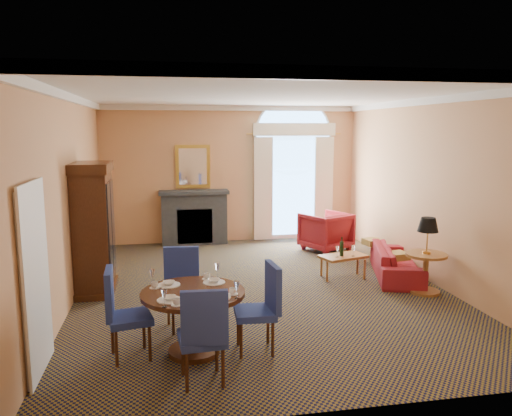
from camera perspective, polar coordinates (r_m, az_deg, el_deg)
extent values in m
plane|color=black|center=(8.52, 0.62, -9.19)|extent=(7.50, 7.50, 0.00)
cube|color=tan|center=(11.84, -2.86, 3.87)|extent=(6.00, 0.04, 3.20)
cube|color=tan|center=(8.14, -20.56, 0.94)|extent=(0.04, 7.50, 3.20)
cube|color=tan|center=(9.22, 19.27, 1.89)|extent=(0.04, 7.50, 3.20)
cube|color=silver|center=(8.11, 0.66, 12.81)|extent=(6.00, 7.50, 0.04)
cube|color=white|center=(8.11, 0.66, 12.39)|extent=(6.00, 7.50, 0.12)
cube|color=white|center=(5.95, -23.87, -7.74)|extent=(0.08, 0.90, 2.06)
cube|color=#363C40|center=(11.69, -7.07, -1.20)|extent=(1.50, 0.40, 1.20)
cube|color=#363C40|center=(11.57, -7.12, 1.90)|extent=(1.60, 0.46, 0.08)
cube|color=gold|center=(11.71, -7.23, 4.73)|extent=(0.80, 0.04, 1.00)
cube|color=silver|center=(11.69, -7.23, 4.73)|extent=(0.64, 0.02, 0.84)
cube|color=white|center=(12.15, 4.20, 2.33)|extent=(1.90, 0.04, 2.50)
cube|color=#8DBDEC|center=(12.14, 4.21, 2.32)|extent=(1.70, 0.02, 2.30)
cylinder|color=white|center=(12.07, 4.27, 8.23)|extent=(1.90, 0.04, 1.90)
cube|color=beige|center=(11.87, 0.84, 2.19)|extent=(0.45, 0.06, 2.45)
cube|color=beige|center=(12.25, 7.74, 2.32)|extent=(0.45, 0.06, 2.45)
cube|color=beige|center=(11.95, 4.42, 8.94)|extent=(2.00, 0.08, 0.30)
cube|color=#34190B|center=(8.57, -18.05, -2.70)|extent=(0.54, 0.99, 1.98)
cube|color=#34190B|center=(8.43, -18.41, 4.42)|extent=(0.61, 1.09, 0.16)
cube|color=#34190B|center=(8.81, -17.75, -8.69)|extent=(0.61, 1.09, 0.10)
cylinder|color=#34190B|center=(6.01, -7.21, -9.64)|extent=(1.23, 1.23, 0.05)
cylinder|color=#34190B|center=(6.14, -7.14, -13.08)|extent=(0.16, 0.16, 0.72)
cylinder|color=#34190B|center=(6.27, -7.08, -15.88)|extent=(0.62, 0.62, 0.06)
cylinder|color=white|center=(6.28, -4.82, -8.47)|extent=(0.28, 0.28, 0.01)
imported|color=white|center=(6.27, -4.82, -8.25)|extent=(0.15, 0.15, 0.04)
imported|color=white|center=(6.42, -5.64, -7.74)|extent=(0.09, 0.09, 0.07)
cylinder|color=white|center=(6.25, -9.92, -8.65)|extent=(0.28, 0.28, 0.01)
imported|color=white|center=(6.24, -9.93, -8.43)|extent=(0.15, 0.15, 0.04)
imported|color=white|center=(6.17, -11.51, -8.58)|extent=(0.09, 0.09, 0.07)
cylinder|color=white|center=(5.73, -9.86, -10.32)|extent=(0.28, 0.28, 0.01)
imported|color=white|center=(5.72, -9.87, -10.08)|extent=(0.15, 0.15, 0.04)
imported|color=white|center=(5.56, -9.07, -10.52)|extent=(0.09, 0.09, 0.07)
cylinder|color=white|center=(5.76, -4.27, -10.10)|extent=(0.28, 0.28, 0.01)
imported|color=white|center=(5.75, -4.27, -9.87)|extent=(0.15, 0.15, 0.04)
imported|color=white|center=(5.83, -2.67, -9.45)|extent=(0.09, 0.09, 0.07)
cube|color=navy|center=(6.85, -8.20, -9.69)|extent=(0.54, 0.54, 0.08)
cube|color=navy|center=(6.96, -8.51, -6.69)|extent=(0.48, 0.12, 0.57)
cylinder|color=#34190B|center=(7.14, -6.94, -11.07)|extent=(0.04, 0.04, 0.44)
cylinder|color=#34190B|center=(7.08, -9.96, -11.33)|extent=(0.04, 0.04, 0.44)
cylinder|color=#34190B|center=(6.80, -6.27, -12.12)|extent=(0.04, 0.04, 0.44)
cylinder|color=#34190B|center=(6.73, -9.45, -12.40)|extent=(0.04, 0.04, 0.44)
cube|color=navy|center=(5.46, -6.20, -14.62)|extent=(0.51, 0.51, 0.08)
cube|color=navy|center=(5.14, -5.90, -12.40)|extent=(0.48, 0.11, 0.57)
cylinder|color=#34190B|center=(5.39, -7.91, -18.09)|extent=(0.04, 0.04, 0.44)
cylinder|color=#34190B|center=(5.44, -3.79, -17.76)|extent=(0.04, 0.04, 0.44)
cylinder|color=#34190B|center=(5.72, -8.37, -16.40)|extent=(0.04, 0.04, 0.44)
cylinder|color=#34190B|center=(5.77, -4.52, -16.11)|extent=(0.04, 0.04, 0.44)
cube|color=navy|center=(6.12, -0.12, -11.90)|extent=(0.50, 0.50, 0.08)
cube|color=navy|center=(6.04, 1.97, -9.05)|extent=(0.11, 0.48, 0.57)
cylinder|color=#34190B|center=(6.07, 1.92, -14.73)|extent=(0.04, 0.04, 0.44)
cylinder|color=#34190B|center=(6.42, 1.37, -13.40)|extent=(0.04, 0.04, 0.44)
cylinder|color=#34190B|center=(6.03, -1.72, -14.92)|extent=(0.04, 0.04, 0.44)
cylinder|color=#34190B|center=(6.37, -2.06, -13.56)|extent=(0.04, 0.04, 0.44)
cube|color=navy|center=(6.14, -14.22, -12.14)|extent=(0.57, 0.57, 0.08)
cube|color=navy|center=(6.06, -16.42, -9.37)|extent=(0.09, 0.48, 0.57)
cylinder|color=#34190B|center=(6.39, -16.10, -13.88)|extent=(0.04, 0.04, 0.44)
cylinder|color=#34190B|center=(6.04, -15.66, -15.22)|extent=(0.04, 0.04, 0.44)
cylinder|color=#34190B|center=(6.43, -12.69, -13.57)|extent=(0.04, 0.04, 0.44)
cylinder|color=#34190B|center=(6.09, -12.05, -14.87)|extent=(0.04, 0.04, 0.44)
imported|color=maroon|center=(9.46, 15.75, -5.95)|extent=(1.26, 2.02, 0.55)
imported|color=maroon|center=(11.13, 7.97, -2.66)|extent=(1.22, 1.24, 0.85)
cube|color=#9A602E|center=(9.15, 9.92, -5.48)|extent=(0.92, 0.67, 0.05)
cylinder|color=#9A602E|center=(8.94, 8.14, -7.18)|extent=(0.04, 0.04, 0.37)
cylinder|color=#9A602E|center=(9.18, 12.29, -6.86)|extent=(0.04, 0.04, 0.37)
cylinder|color=#9A602E|center=(9.24, 7.49, -6.62)|extent=(0.04, 0.04, 0.37)
cylinder|color=#9A602E|center=(9.47, 11.52, -6.34)|extent=(0.04, 0.04, 0.37)
cylinder|color=#9A602E|center=(8.60, 18.90, -5.07)|extent=(0.66, 0.66, 0.04)
cylinder|color=#9A602E|center=(8.68, 18.79, -7.20)|extent=(0.09, 0.09, 0.62)
cylinder|color=#9A602E|center=(8.76, 18.69, -9.01)|extent=(0.49, 0.49, 0.04)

